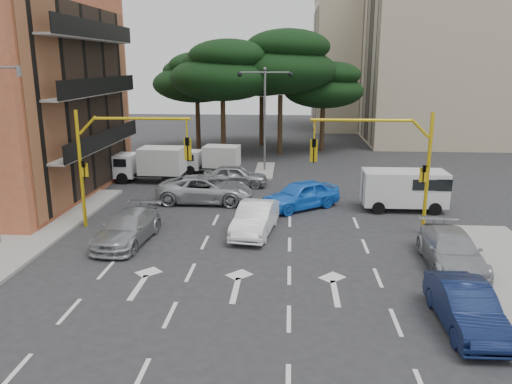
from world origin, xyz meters
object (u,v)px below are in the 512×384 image
(signal_mast_left, at_px, (114,153))
(car_silver_cross_b, at_px, (236,176))
(car_blue_compact, at_px, (301,195))
(car_silver_parked, at_px, (452,250))
(car_silver_cross_a, at_px, (206,189))
(street_lamp_center, at_px, (265,101))
(car_silver_wagon, at_px, (127,228))
(signal_mast_right, at_px, (391,156))
(box_truck_b, at_px, (212,159))
(car_white_hatch, at_px, (255,219))
(car_navy_parked, at_px, (466,307))
(box_truck_a, at_px, (150,165))
(van_white, at_px, (404,190))

(signal_mast_left, xyz_separation_m, car_silver_cross_b, (5.07, 9.15, -3.15))
(car_blue_compact, bearing_deg, car_silver_parked, -0.89)
(signal_mast_left, distance_m, car_silver_cross_a, 6.95)
(car_silver_cross_a, bearing_deg, car_blue_compact, -98.74)
(street_lamp_center, relative_size, car_silver_wagon, 1.56)
(signal_mast_left, relative_size, car_silver_parked, 1.17)
(signal_mast_right, height_order, box_truck_b, signal_mast_right)
(street_lamp_center, distance_m, car_white_hatch, 15.26)
(box_truck_b, bearing_deg, car_blue_compact, -138.40)
(car_white_hatch, xyz_separation_m, car_silver_cross_a, (-3.39, 5.53, 0.04))
(car_silver_wagon, relative_size, car_navy_parked, 1.14)
(car_white_hatch, xyz_separation_m, car_navy_parked, (7.31, -8.65, -0.05))
(box_truck_a, bearing_deg, car_silver_cross_b, -96.71)
(car_silver_cross_a, relative_size, car_navy_parked, 1.32)
(signal_mast_right, relative_size, box_truck_b, 1.38)
(car_white_hatch, xyz_separation_m, car_silver_wagon, (-5.91, -1.69, -0.05))
(car_silver_wagon, bearing_deg, street_lamp_center, 75.78)
(signal_mast_right, height_order, street_lamp_center, street_lamp_center)
(signal_mast_right, height_order, box_truck_a, signal_mast_right)
(car_silver_parked, xyz_separation_m, box_truck_b, (-12.67, 17.45, 0.32))
(signal_mast_right, bearing_deg, car_silver_parked, -66.32)
(car_navy_parked, height_order, car_silver_parked, car_silver_parked)
(signal_mast_right, height_order, car_silver_cross_b, signal_mast_right)
(car_silver_cross_a, bearing_deg, van_white, -93.21)
(car_blue_compact, height_order, van_white, van_white)
(signal_mast_left, bearing_deg, car_blue_compact, 23.31)
(signal_mast_right, height_order, car_silver_wagon, signal_mast_right)
(street_lamp_center, xyz_separation_m, box_truck_b, (-4.01, -0.79, -4.36))
(street_lamp_center, relative_size, car_silver_cross_a, 1.34)
(box_truck_a, relative_size, box_truck_b, 1.16)
(car_silver_parked, bearing_deg, car_navy_parked, -99.82)
(van_white, height_order, box_truck_b, van_white)
(car_navy_parked, relative_size, box_truck_a, 0.87)
(signal_mast_left, bearing_deg, car_silver_wagon, -61.85)
(car_blue_compact, bearing_deg, signal_mast_left, -103.69)
(car_silver_cross_a, relative_size, box_truck_a, 1.15)
(car_blue_compact, distance_m, car_silver_wagon, 10.35)
(signal_mast_right, bearing_deg, car_silver_cross_b, 133.05)
(car_silver_wagon, bearing_deg, signal_mast_right, 14.99)
(car_navy_parked, distance_m, box_truck_b, 25.23)
(car_white_hatch, distance_m, car_silver_parked, 9.16)
(street_lamp_center, xyz_separation_m, van_white, (8.50, -9.80, -4.26))
(car_silver_cross_a, bearing_deg, car_silver_parked, -127.45)
(street_lamp_center, distance_m, box_truck_b, 5.98)
(car_navy_parked, bearing_deg, box_truck_a, 128.01)
(car_white_hatch, bearing_deg, box_truck_b, 115.52)
(box_truck_a, bearing_deg, signal_mast_left, -171.52)
(signal_mast_left, relative_size, box_truck_a, 1.19)
(car_navy_parked, bearing_deg, car_white_hatch, 129.29)
(car_silver_wagon, relative_size, box_truck_b, 1.15)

